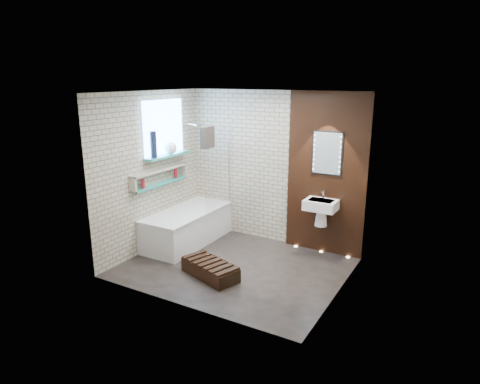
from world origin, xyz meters
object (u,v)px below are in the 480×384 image
Objects in this scene: led_mirror at (327,153)px; bathtub at (187,226)px; walnut_step at (210,270)px; bath_screen at (217,168)px; washbasin at (321,208)px.

bathtub is at bearing -160.22° from led_mirror.
bathtub is at bearing 139.88° from walnut_step.
led_mirror is at bearing 19.78° from bathtub.
led_mirror reaches higher than walnut_step.
bath_screen is 1.92m from walnut_step.
washbasin is (1.82, 0.18, -0.49)m from bath_screen.
led_mirror reaches higher than washbasin.
bathtub is at bearing -163.99° from washbasin.
bath_screen is at bearing 51.10° from bathtub.
washbasin is at bearing 54.06° from walnut_step.
walnut_step is (0.71, -1.34, -1.18)m from bath_screen.
bath_screen is 1.56× the size of walnut_step.
bathtub is 1.14m from bath_screen.
walnut_step is (-1.11, -1.53, -0.69)m from washbasin.
washbasin reaches higher than walnut_step.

